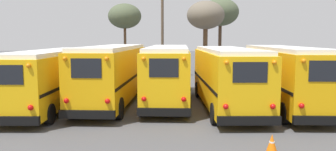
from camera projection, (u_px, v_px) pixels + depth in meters
ground_plane at (168, 104)px, 18.77m from camera, size 160.00×160.00×0.00m
school_bus_0 at (54, 76)px, 18.16m from camera, size 2.76×10.82×3.12m
school_bus_1 at (114, 72)px, 18.98m from camera, size 2.73×10.71×3.34m
school_bus_2 at (168, 72)px, 19.22m from camera, size 2.61×9.90×3.30m
school_bus_3 at (227, 76)px, 17.53m from camera, size 2.92×9.65×3.25m
school_bus_4 at (283, 75)px, 17.89m from camera, size 2.47×10.26×3.31m
utility_pole at (162, 30)px, 30.64m from camera, size 1.80×0.25×8.60m
bare_tree_0 at (220, 13)px, 37.17m from camera, size 4.16×4.16×8.29m
bare_tree_1 at (125, 17)px, 30.94m from camera, size 3.13×3.13×7.03m
bare_tree_2 at (206, 16)px, 30.68m from camera, size 3.53×3.53×7.26m
traffic_cone at (272, 143)px, 10.87m from camera, size 0.36×0.36×0.60m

